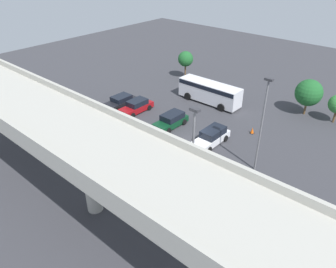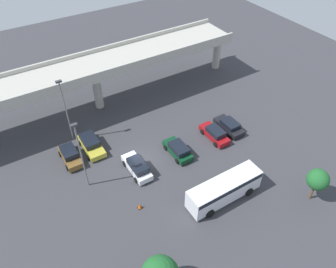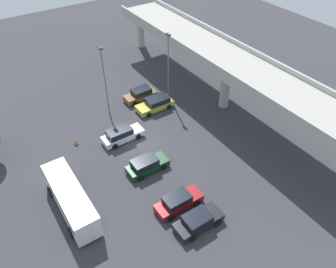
{
  "view_description": "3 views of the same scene",
  "coord_description": "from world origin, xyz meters",
  "views": [
    {
      "loc": [
        -17.07,
        23.59,
        18.14
      ],
      "look_at": [
        0.57,
        3.49,
        2.54
      ],
      "focal_mm": 35.0,
      "sensor_mm": 36.0,
      "label": 1
    },
    {
      "loc": [
        -11.71,
        -25.11,
        28.81
      ],
      "look_at": [
        3.97,
        0.31,
        2.2
      ],
      "focal_mm": 35.0,
      "sensor_mm": 36.0,
      "label": 2
    },
    {
      "loc": [
        25.17,
        -12.63,
        24.81
      ],
      "look_at": [
        3.34,
        1.93,
        2.59
      ],
      "focal_mm": 35.0,
      "sensor_mm": 36.0,
      "label": 3
    }
  ],
  "objects": [
    {
      "name": "ground_plane",
      "position": [
        0.0,
        0.0,
        0.0
      ],
      "size": [
        94.98,
        94.98,
        0.0
      ],
      "primitive_type": "plane",
      "color": "#38383D"
    },
    {
      "name": "highway_overpass",
      "position": [
        0.0,
        12.81,
        6.17
      ],
      "size": [
        43.66,
        6.38,
        7.45
      ],
      "color": "#ADAAA0",
      "rests_on": "ground_plane"
    },
    {
      "name": "parked_car_0",
      "position": [
        -7.22,
        4.59,
        0.76
      ],
      "size": [
        2.05,
        4.32,
        1.6
      ],
      "rotation": [
        0.0,
        0.0,
        -1.57
      ],
      "color": "brown",
      "rests_on": "ground_plane"
    },
    {
      "name": "parked_car_1",
      "position": [
        -4.34,
        5.16,
        0.74
      ],
      "size": [
        2.26,
        4.87,
        1.53
      ],
      "rotation": [
        0.0,
        0.0,
        -1.57
      ],
      "color": "gold",
      "rests_on": "ground_plane"
    },
    {
      "name": "parked_car_2",
      "position": [
        -1.24,
        -1.32,
        0.78
      ],
      "size": [
        2.01,
        4.8,
        1.63
      ],
      "rotation": [
        0.0,
        0.0,
        1.57
      ],
      "color": "silver",
      "rests_on": "ground_plane"
    },
    {
      "name": "parked_car_3",
      "position": [
        4.37,
        -1.39,
        0.74
      ],
      "size": [
        2.07,
        4.39,
        1.53
      ],
      "rotation": [
        0.0,
        0.0,
        1.57
      ],
      "color": "#0C381E",
      "rests_on": "ground_plane"
    },
    {
      "name": "parked_car_4",
      "position": [
        10.02,
        -1.39,
        0.72
      ],
      "size": [
        1.97,
        4.56,
        1.52
      ],
      "rotation": [
        0.0,
        0.0,
        1.57
      ],
      "color": "maroon",
      "rests_on": "ground_plane"
    },
    {
      "name": "parked_car_5",
      "position": [
        12.65,
        -1.13,
        0.68
      ],
      "size": [
        2.12,
        4.45,
        1.42
      ],
      "rotation": [
        0.0,
        0.0,
        1.57
      ],
      "color": "black",
      "rests_on": "ground_plane"
    },
    {
      "name": "shuttle_bus",
      "position": [
        4.86,
        -9.58,
        1.61
      ],
      "size": [
        8.51,
        2.58,
        2.68
      ],
      "rotation": [
        0.0,
        0.0,
        3.14
      ],
      "color": "silver",
      "rests_on": "ground_plane"
    },
    {
      "name": "lamp_post_near_aisle",
      "position": [
        -6.87,
        -0.22,
        5.16
      ],
      "size": [
        0.7,
        0.35,
        8.9
      ],
      "color": "slate",
      "rests_on": "ground_plane"
    },
    {
      "name": "lamp_post_mid_lot",
      "position": [
        -5.73,
        8.02,
        5.14
      ],
      "size": [
        0.7,
        0.35,
        8.88
      ],
      "color": "slate",
      "rests_on": "ground_plane"
    },
    {
      "name": "tree_front_centre",
      "position": [
        -5.91,
        -14.48,
        2.82
      ],
      "size": [
        3.2,
        3.2,
        4.42
      ],
      "color": "brown",
      "rests_on": "ground_plane"
    },
    {
      "name": "tree_front_right",
      "position": [
        12.85,
        -14.55,
        3.04
      ],
      "size": [
        2.3,
        2.3,
        4.21
      ],
      "color": "brown",
      "rests_on": "ground_plane"
    },
    {
      "name": "traffic_cone",
      "position": [
        -3.43,
        -6.04,
        0.33
      ],
      "size": [
        0.44,
        0.44,
        0.7
      ],
      "color": "black",
      "rests_on": "ground_plane"
    }
  ]
}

